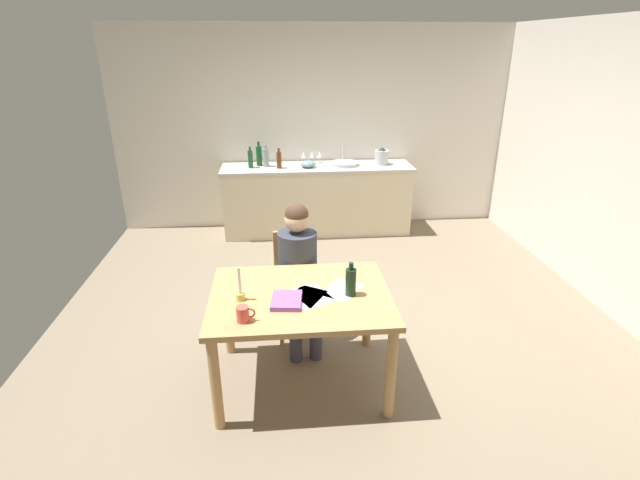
{
  "coord_description": "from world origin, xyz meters",
  "views": [
    {
      "loc": [
        -0.49,
        -3.65,
        2.35
      ],
      "look_at": [
        -0.17,
        -0.11,
        0.85
      ],
      "focal_mm": 26.17,
      "sensor_mm": 36.0,
      "label": 1
    }
  ],
  "objects_px": {
    "dining_table": "(301,307)",
    "bottle_wine_red": "(266,157)",
    "coffee_mug": "(243,314)",
    "bottle_sauce": "(279,160)",
    "bottle_vinegar": "(259,155)",
    "sink_unit": "(345,163)",
    "wine_bottle_on_table": "(351,282)",
    "mixing_bowl": "(308,164)",
    "candlestick": "(240,291)",
    "person_seated": "(299,266)",
    "wine_glass_near_sink": "(320,155)",
    "bottle_oil": "(250,159)",
    "chair_at_table": "(297,278)",
    "stovetop_kettle": "(382,157)",
    "wine_glass_by_kettle": "(312,155)",
    "wine_glass_back_left": "(304,155)",
    "book_magazine": "(287,300)"
  },
  "relations": [
    {
      "from": "person_seated",
      "to": "bottle_vinegar",
      "type": "height_order",
      "value": "bottle_vinegar"
    },
    {
      "from": "book_magazine",
      "to": "stovetop_kettle",
      "type": "bearing_deg",
      "value": 73.73
    },
    {
      "from": "dining_table",
      "to": "chair_at_table",
      "type": "bearing_deg",
      "value": 89.79
    },
    {
      "from": "wine_glass_near_sink",
      "to": "wine_glass_by_kettle",
      "type": "xyz_separation_m",
      "value": [
        -0.1,
        0.0,
        0.0
      ]
    },
    {
      "from": "bottle_oil",
      "to": "stovetop_kettle",
      "type": "bearing_deg",
      "value": 1.04
    },
    {
      "from": "wine_glass_back_left",
      "to": "person_seated",
      "type": "bearing_deg",
      "value": -94.27
    },
    {
      "from": "bottle_sauce",
      "to": "bottle_vinegar",
      "type": "bearing_deg",
      "value": 146.58
    },
    {
      "from": "wine_bottle_on_table",
      "to": "candlestick",
      "type": "bearing_deg",
      "value": 179.97
    },
    {
      "from": "bottle_oil",
      "to": "bottle_vinegar",
      "type": "distance_m",
      "value": 0.15
    },
    {
      "from": "wine_glass_by_kettle",
      "to": "wine_glass_back_left",
      "type": "xyz_separation_m",
      "value": [
        -0.11,
        0.0,
        0.0
      ]
    },
    {
      "from": "bottle_oil",
      "to": "wine_glass_back_left",
      "type": "distance_m",
      "value": 0.71
    },
    {
      "from": "candlestick",
      "to": "bottle_wine_red",
      "type": "xyz_separation_m",
      "value": [
        0.13,
        3.11,
        0.21
      ]
    },
    {
      "from": "wine_bottle_on_table",
      "to": "bottle_vinegar",
      "type": "xyz_separation_m",
      "value": [
        -0.71,
        3.16,
        0.18
      ]
    },
    {
      "from": "chair_at_table",
      "to": "candlestick",
      "type": "height_order",
      "value": "candlestick"
    },
    {
      "from": "dining_table",
      "to": "bottle_vinegar",
      "type": "relative_size",
      "value": 4.11
    },
    {
      "from": "book_magazine",
      "to": "bottle_vinegar",
      "type": "bearing_deg",
      "value": 101.11
    },
    {
      "from": "candlestick",
      "to": "bottle_vinegar",
      "type": "bearing_deg",
      "value": 89.25
    },
    {
      "from": "wine_glass_back_left",
      "to": "coffee_mug",
      "type": "bearing_deg",
      "value": -99.45
    },
    {
      "from": "wine_glass_back_left",
      "to": "dining_table",
      "type": "bearing_deg",
      "value": -93.79
    },
    {
      "from": "sink_unit",
      "to": "wine_glass_by_kettle",
      "type": "distance_m",
      "value": 0.45
    },
    {
      "from": "person_seated",
      "to": "sink_unit",
      "type": "xyz_separation_m",
      "value": [
        0.72,
        2.48,
        0.24
      ]
    },
    {
      "from": "bottle_oil",
      "to": "bottle_vinegar",
      "type": "relative_size",
      "value": 0.87
    },
    {
      "from": "coffee_mug",
      "to": "sink_unit",
      "type": "height_order",
      "value": "sink_unit"
    },
    {
      "from": "coffee_mug",
      "to": "bottle_sauce",
      "type": "height_order",
      "value": "bottle_sauce"
    },
    {
      "from": "coffee_mug",
      "to": "bottle_vinegar",
      "type": "distance_m",
      "value": 3.44
    },
    {
      "from": "bottle_sauce",
      "to": "wine_glass_back_left",
      "type": "height_order",
      "value": "bottle_sauce"
    },
    {
      "from": "wine_glass_near_sink",
      "to": "bottle_wine_red",
      "type": "bearing_deg",
      "value": -169.64
    },
    {
      "from": "bottle_sauce",
      "to": "person_seated",
      "type": "bearing_deg",
      "value": -86.88
    },
    {
      "from": "chair_at_table",
      "to": "bottle_wine_red",
      "type": "relative_size",
      "value": 3.17
    },
    {
      "from": "person_seated",
      "to": "coffee_mug",
      "type": "xyz_separation_m",
      "value": [
        -0.39,
        -0.87,
        0.11
      ]
    },
    {
      "from": "wine_bottle_on_table",
      "to": "mixing_bowl",
      "type": "distance_m",
      "value": 3.01
    },
    {
      "from": "sink_unit",
      "to": "bottle_wine_red",
      "type": "relative_size",
      "value": 1.28
    },
    {
      "from": "bottle_sauce",
      "to": "dining_table",
      "type": "bearing_deg",
      "value": -87.77
    },
    {
      "from": "dining_table",
      "to": "bottle_wine_red",
      "type": "bearing_deg",
      "value": 95.24
    },
    {
      "from": "bottle_vinegar",
      "to": "bottle_sauce",
      "type": "bearing_deg",
      "value": -33.42
    },
    {
      "from": "candlestick",
      "to": "stovetop_kettle",
      "type": "distance_m",
      "value": 3.49
    },
    {
      "from": "bottle_vinegar",
      "to": "bottle_wine_red",
      "type": "bearing_deg",
      "value": -32.87
    },
    {
      "from": "coffee_mug",
      "to": "sink_unit",
      "type": "bearing_deg",
      "value": 71.8
    },
    {
      "from": "wine_bottle_on_table",
      "to": "mixing_bowl",
      "type": "relative_size",
      "value": 1.28
    },
    {
      "from": "mixing_bowl",
      "to": "wine_glass_by_kettle",
      "type": "relative_size",
      "value": 1.24
    },
    {
      "from": "coffee_mug",
      "to": "wine_glass_near_sink",
      "type": "bearing_deg",
      "value": 77.28
    },
    {
      "from": "coffee_mug",
      "to": "bottle_sauce",
      "type": "bearing_deg",
      "value": 85.51
    },
    {
      "from": "dining_table",
      "to": "wine_glass_back_left",
      "type": "relative_size",
      "value": 8.15
    },
    {
      "from": "bottle_vinegar",
      "to": "candlestick",
      "type": "bearing_deg",
      "value": -90.75
    },
    {
      "from": "wine_bottle_on_table",
      "to": "sink_unit",
      "type": "distance_m",
      "value": 3.11
    },
    {
      "from": "wine_glass_by_kettle",
      "to": "bottle_vinegar",
      "type": "bearing_deg",
      "value": -173.97
    },
    {
      "from": "dining_table",
      "to": "coffee_mug",
      "type": "xyz_separation_m",
      "value": [
        -0.37,
        -0.31,
        0.15
      ]
    },
    {
      "from": "wine_bottle_on_table",
      "to": "bottle_sauce",
      "type": "bearing_deg",
      "value": 98.73
    },
    {
      "from": "bottle_oil",
      "to": "wine_glass_by_kettle",
      "type": "distance_m",
      "value": 0.81
    },
    {
      "from": "book_magazine",
      "to": "sink_unit",
      "type": "xyz_separation_m",
      "value": [
        0.83,
        3.16,
        0.16
      ]
    }
  ]
}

